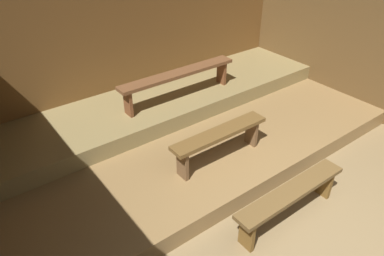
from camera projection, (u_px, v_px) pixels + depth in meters
name	position (u px, v px, depth m)	size (l,w,h in m)	color
ground	(219.00, 167.00, 5.26)	(6.80, 5.15, 0.08)	olive
wall_back	(136.00, 35.00, 5.98)	(6.80, 0.06, 2.73)	brown
wall_right	(359.00, 33.00, 6.04)	(0.06, 5.15, 2.73)	brown
platform_lower	(191.00, 137.00, 5.62)	(6.00, 3.01, 0.26)	olive
platform_middle	(162.00, 103.00, 6.03)	(6.00, 1.38, 0.26)	olive
bench_floor_center	(291.00, 196.00, 4.17)	(1.62, 0.25, 0.46)	brown
bench_lower_center	(220.00, 137.00, 4.75)	(1.46, 0.25, 0.46)	brown
bench_middle_center	(178.00, 77.00, 5.71)	(2.08, 0.25, 0.46)	brown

